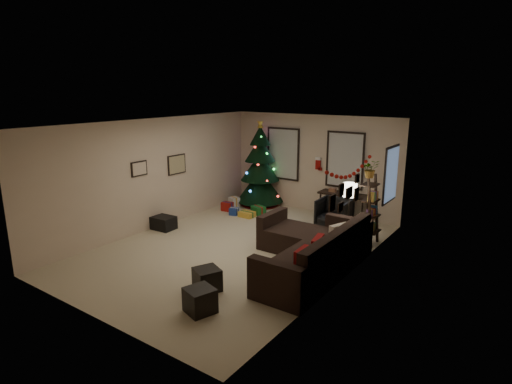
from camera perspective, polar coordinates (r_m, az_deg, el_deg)
floor at (r=9.22m, az=-2.67°, el=-7.61°), size 7.00×7.00×0.00m
ceiling at (r=8.60m, az=-2.88°, el=9.36°), size 7.00×7.00×0.00m
wall_back at (r=11.72m, az=7.78°, el=3.83°), size 5.00×0.00×5.00m
wall_front at (r=6.53m, az=-22.02°, el=-5.32°), size 5.00×0.00×5.00m
wall_left at (r=10.50m, az=-13.63°, el=2.38°), size 0.00×7.00×7.00m
wall_right at (r=7.59m, az=12.33°, el=-1.95°), size 0.00×7.00×7.00m
window_back_left at (r=12.12m, az=3.75°, el=5.22°), size 1.05×0.06×1.50m
window_back_right at (r=11.26m, az=12.05°, el=4.27°), size 1.05×0.06×1.50m
window_right_wall at (r=9.91m, az=18.00°, el=2.29°), size 0.06×0.90×1.30m
christmas_tree at (r=12.26m, az=0.56°, el=3.03°), size 1.38×1.38×2.56m
presents at (r=11.73m, az=-2.00°, el=-2.26°), size 1.30×0.89×0.28m
sofa at (r=8.24m, az=7.57°, el=-8.13°), size 2.13×3.08×0.93m
pillow_red_a at (r=7.01m, az=6.28°, el=-9.22°), size 0.13×0.42×0.41m
pillow_red_b at (r=7.47m, az=8.38°, el=-7.78°), size 0.22×0.48×0.46m
pillow_cream at (r=8.26m, az=11.27°, el=-5.84°), size 0.28×0.47×0.45m
ottoman_near at (r=7.39m, az=-6.67°, el=-11.74°), size 0.54×0.54×0.39m
ottoman_far at (r=6.75m, az=-7.64°, el=-14.41°), size 0.52×0.52×0.39m
desk at (r=11.18m, az=11.91°, el=-0.61°), size 1.33×0.47×0.72m
desk_chair at (r=10.66m, az=10.61°, el=-2.77°), size 0.73×0.69×0.72m
bookshelf at (r=9.55m, az=15.55°, el=-2.55°), size 0.30×0.47×1.56m
potted_plant at (r=9.04m, az=15.35°, el=3.41°), size 0.59×0.58×0.49m
floor_lamp at (r=9.12m, az=12.64°, el=-0.29°), size 0.30×0.30×1.43m
art_map at (r=10.95m, az=-10.75°, el=3.72°), size 0.04×0.60×0.50m
art_abstract at (r=10.14m, az=-15.65°, el=3.09°), size 0.04×0.45×0.35m
gallery at (r=7.48m, az=12.06°, el=-0.42°), size 0.03×1.25×0.54m
garland at (r=7.61m, az=12.71°, el=3.03°), size 0.08×1.90×0.30m
stocking_left at (r=11.81m, az=7.33°, el=4.58°), size 0.20×0.05×0.36m
stocking_right at (r=11.58m, az=8.49°, el=3.88°), size 0.20×0.05×0.36m
storage_bin at (r=10.62m, az=-12.67°, el=-4.08°), size 0.66×0.46×0.32m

